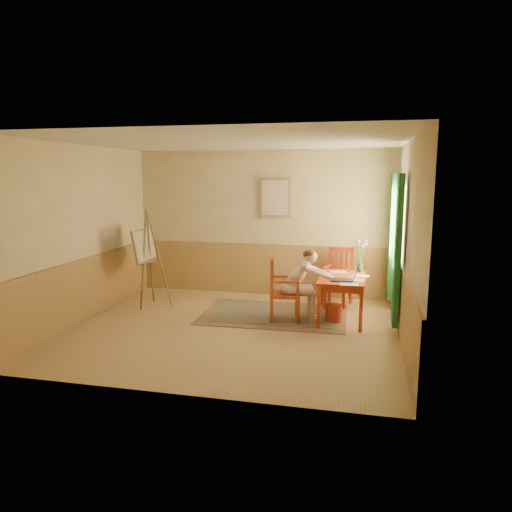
% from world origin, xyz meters
% --- Properties ---
extents(room, '(5.04, 4.54, 2.84)m').
position_xyz_m(room, '(0.00, 0.00, 1.40)').
color(room, tan).
rests_on(room, ground).
extents(wainscot, '(5.00, 4.50, 1.00)m').
position_xyz_m(wainscot, '(0.00, 0.80, 0.50)').
color(wainscot, tan).
rests_on(wainscot, room).
extents(window, '(0.12, 2.01, 2.20)m').
position_xyz_m(window, '(2.42, 1.10, 1.35)').
color(window, white).
rests_on(window, room).
extents(wall_portrait, '(0.60, 0.05, 0.76)m').
position_xyz_m(wall_portrait, '(0.25, 2.20, 1.90)').
color(wall_portrait, tan).
rests_on(wall_portrait, room).
extents(rug, '(2.43, 1.65, 0.02)m').
position_xyz_m(rug, '(0.49, 0.86, 0.01)').
color(rug, '#8C7251').
rests_on(rug, room).
extents(table, '(0.73, 1.21, 0.72)m').
position_xyz_m(table, '(1.61, 0.83, 0.63)').
color(table, '#D24B28').
rests_on(table, room).
extents(chair_left, '(0.54, 0.53, 1.02)m').
position_xyz_m(chair_left, '(0.66, 0.59, 0.51)').
color(chair_left, '#D24B28').
rests_on(chair_left, room).
extents(chair_back, '(0.56, 0.57, 1.03)m').
position_xyz_m(chair_back, '(1.50, 1.78, 0.51)').
color(chair_back, '#D24B28').
rests_on(chair_back, room).
extents(figure, '(0.90, 0.46, 1.17)m').
position_xyz_m(figure, '(0.97, 0.64, 0.65)').
color(figure, beige).
rests_on(figure, room).
extents(laptop, '(0.40, 0.25, 0.24)m').
position_xyz_m(laptop, '(1.68, 0.53, 0.77)').
color(laptop, '#1E2338').
rests_on(laptop, table).
extents(papers, '(0.67, 1.12, 0.00)m').
position_xyz_m(papers, '(1.74, 0.76, 0.72)').
color(papers, white).
rests_on(papers, table).
extents(vase, '(0.19, 0.27, 0.55)m').
position_xyz_m(vase, '(1.88, 1.31, 0.97)').
color(vase, '#3F724C').
rests_on(vase, table).
extents(wastebasket, '(0.28, 0.28, 0.28)m').
position_xyz_m(wastebasket, '(1.49, 0.70, 0.14)').
color(wastebasket, '#BB4B28').
rests_on(wastebasket, room).
extents(easel, '(0.58, 0.77, 1.74)m').
position_xyz_m(easel, '(-1.84, 0.94, 1.03)').
color(easel, olive).
rests_on(easel, room).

